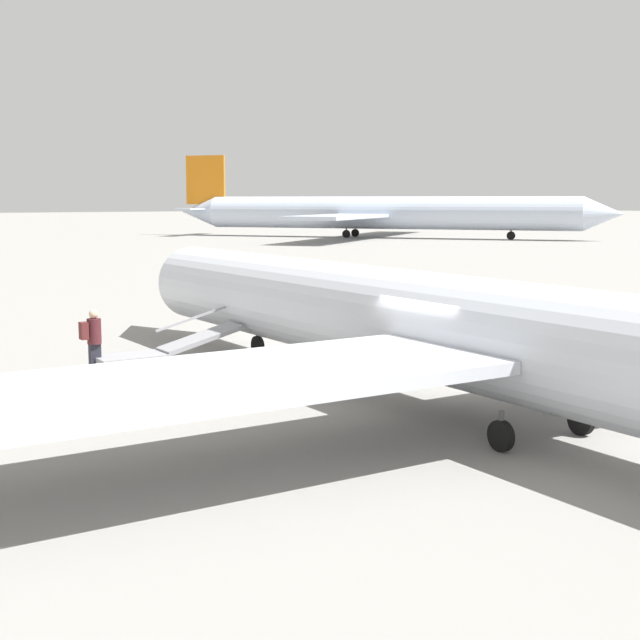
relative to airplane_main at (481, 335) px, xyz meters
The scene contains 6 objects.
ground_plane 2.04m from the airplane_main, ahead, with size 600.00×600.00×0.00m, color gray.
airplane_main is the anchor object (origin of this frame).
airplane_far_left 88.74m from the airplane_main, 37.52° to the right, with size 47.02×37.57×10.05m.
boarding_stairs 9.64m from the airplane_main, 20.25° to the left, with size 1.19×4.06×1.58m.
passenger 10.31m from the airplane_main, 26.69° to the left, with size 0.36×0.55×1.74m.
traffic_cone_near_stairs 9.41m from the airplane_main, 49.60° to the left, with size 0.58×0.58×0.64m.
Camera 1 is at (-13.49, 12.83, 4.52)m, focal length 50.00 mm.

